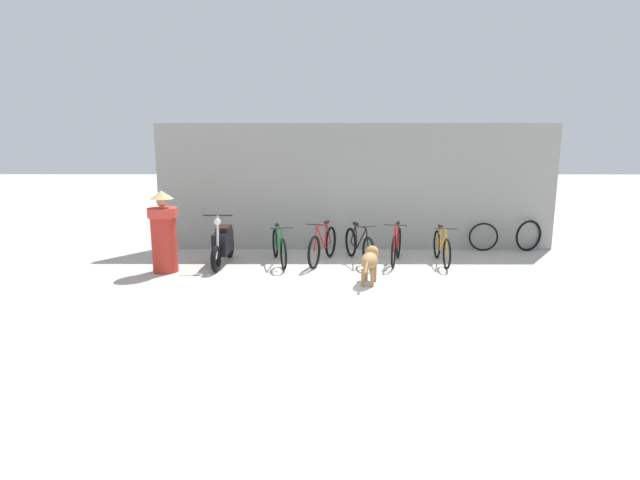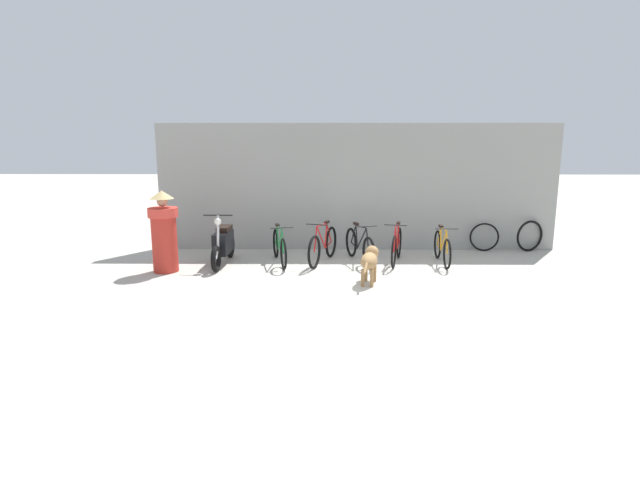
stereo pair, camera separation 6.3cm
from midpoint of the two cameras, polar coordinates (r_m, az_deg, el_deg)
The scene contains 12 objects.
ground_plane at distance 8.82m, azimuth 5.62°, elevation -5.47°, with size 60.00×60.00×0.00m, color #B7B2A5.
shop_wall_back at distance 11.74m, azimuth 4.41°, elevation 6.02°, with size 9.27×0.20×2.93m.
bicycle_0 at distance 10.48m, azimuth -4.49°, elevation -0.83°, with size 0.55×1.68×0.83m.
bicycle_1 at distance 10.48m, azimuth 0.52°, elevation -0.67°, with size 0.65×1.71×0.89m.
bicycle_2 at distance 10.58m, azimuth 4.71°, elevation -0.70°, with size 0.60×1.67×0.84m.
bicycle_3 at distance 10.59m, azimuth 8.92°, elevation -0.69°, with size 0.53×1.61×0.88m.
bicycle_4 at distance 10.74m, azimuth 13.95°, elevation -0.87°, with size 0.46×1.57×0.81m.
motorcycle at distance 10.51m, azimuth -10.83°, elevation -0.47°, with size 0.58×1.78×1.10m.
stray_dog at distance 9.03m, azimuth 5.90°, elevation -2.29°, with size 0.44×1.04×0.63m.
person_in_robes at distance 10.15m, azimuth -17.24°, elevation 0.94°, with size 0.70×0.70×1.60m.
spare_tire_left at distance 12.55m, azimuth 22.97°, elevation 0.43°, with size 0.70×0.30×0.73m.
spare_tire_right at distance 12.21m, azimuth 18.40°, elevation 0.32°, with size 0.67×0.14×0.67m.
Camera 2 is at (-0.73, -8.41, 2.53)m, focal length 28.00 mm.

